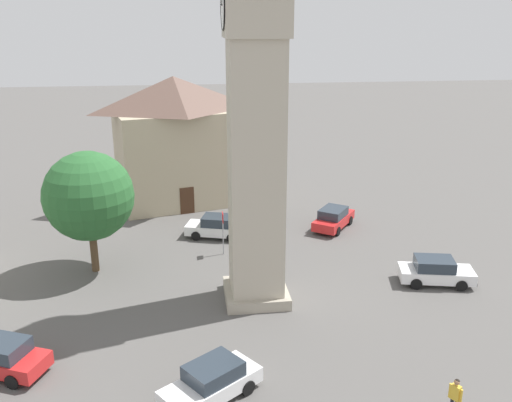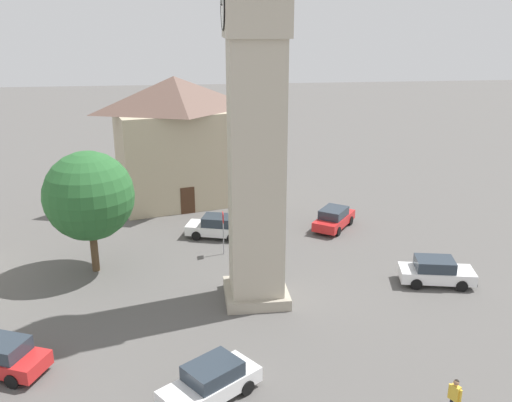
# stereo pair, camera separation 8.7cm
# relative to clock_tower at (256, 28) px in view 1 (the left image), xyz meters

# --- Properties ---
(ground_plane) EXTENTS (200.00, 200.00, 0.00)m
(ground_plane) POSITION_rel_clock_tower_xyz_m (-0.00, -0.00, -13.97)
(ground_plane) COLOR #565451
(clock_tower) EXTENTS (4.03, 4.03, 23.80)m
(clock_tower) POSITION_rel_clock_tower_xyz_m (0.00, 0.00, 0.00)
(clock_tower) COLOR #A59C89
(clock_tower) RESTS_ON ground
(car_blue_kerb) EXTENTS (3.78, 4.33, 1.53)m
(car_blue_kerb) POSITION_rel_clock_tower_xyz_m (-7.98, 2.80, -13.20)
(car_blue_kerb) COLOR white
(car_blue_kerb) RESTS_ON ground
(car_silver_kerb) EXTENTS (2.82, 4.44, 1.53)m
(car_silver_kerb) POSITION_rel_clock_tower_xyz_m (9.01, 1.57, -13.20)
(car_silver_kerb) COLOR white
(car_silver_kerb) RESTS_ON ground
(car_red_corner) EXTENTS (2.54, 4.39, 1.53)m
(car_red_corner) POSITION_rel_clock_tower_xyz_m (0.43, -10.33, -13.20)
(car_red_corner) COLOR white
(car_red_corner) RESTS_ON ground
(car_white_side) EXTENTS (4.32, 3.81, 1.53)m
(car_white_side) POSITION_rel_clock_tower_xyz_m (9.63, -6.83, -13.20)
(car_white_side) COLOR red
(car_white_side) RESTS_ON ground
(car_black_far) EXTENTS (3.17, 4.46, 1.53)m
(car_black_far) POSITION_rel_clock_tower_xyz_m (-5.12, 11.62, -13.20)
(car_black_far) COLOR red
(car_black_far) RESTS_ON ground
(pedestrian) EXTENTS (0.49, 0.37, 1.69)m
(pedestrian) POSITION_rel_clock_tower_xyz_m (-10.25, -6.22, -12.96)
(pedestrian) COLOR black
(pedestrian) RESTS_ON ground
(tree) EXTENTS (5.19, 5.19, 7.29)m
(tree) POSITION_rel_clock_tower_xyz_m (4.62, 9.09, -9.28)
(tree) COLOR brown
(tree) RESTS_ON ground
(building_shop_left) EXTENTS (8.24, 10.62, 10.16)m
(building_shop_left) POSITION_rel_clock_tower_xyz_m (16.94, 4.24, -8.79)
(building_shop_left) COLOR tan
(building_shop_left) RESTS_ON ground
(road_sign) EXTENTS (0.60, 0.07, 2.80)m
(road_sign) POSITION_rel_clock_tower_xyz_m (6.05, 1.33, -12.07)
(road_sign) COLOR gray
(road_sign) RESTS_ON ground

